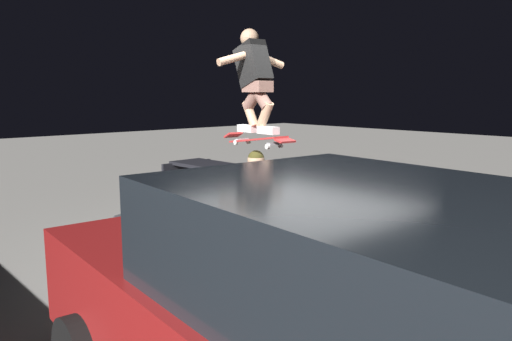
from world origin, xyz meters
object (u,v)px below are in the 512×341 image
(ledge_box_main, at_px, (278,237))
(picnic_table_back, at_px, (213,178))
(skater_airborne, at_px, (254,76))
(kicker_ramp, at_px, (164,230))
(person_sitting_on_ledge, at_px, (249,202))
(skateboard, at_px, (258,140))
(parked_car, at_px, (341,332))

(ledge_box_main, distance_m, picnic_table_back, 3.04)
(skater_airborne, distance_m, picnic_table_back, 3.71)
(skater_airborne, relative_size, kicker_ramp, 0.82)
(ledge_box_main, distance_m, person_sitting_on_ledge, 0.65)
(kicker_ramp, distance_m, picnic_table_back, 1.98)
(skater_airborne, xyz_separation_m, picnic_table_back, (2.90, -1.60, -1.68))
(person_sitting_on_ledge, height_order, kicker_ramp, person_sitting_on_ledge)
(kicker_ramp, height_order, picnic_table_back, picnic_table_back)
(kicker_ramp, relative_size, picnic_table_back, 0.78)
(picnic_table_back, bearing_deg, skateboard, 151.52)
(person_sitting_on_ledge, height_order, skateboard, skateboard)
(kicker_ramp, bearing_deg, skater_airborne, -178.79)
(person_sitting_on_ledge, bearing_deg, picnic_table_back, -29.52)
(skater_airborne, bearing_deg, kicker_ramp, 1.21)
(skateboard, xyz_separation_m, picnic_table_back, (2.95, -1.60, -0.99))
(kicker_ramp, distance_m, parked_car, 4.82)
(person_sitting_on_ledge, bearing_deg, skater_airborne, 164.91)
(skater_airborne, distance_m, parked_car, 3.39)
(ledge_box_main, xyz_separation_m, skateboard, (-0.14, 0.46, 1.23))
(person_sitting_on_ledge, relative_size, skateboard, 1.30)
(kicker_ramp, height_order, parked_car, parked_car)
(person_sitting_on_ledge, distance_m, picnic_table_back, 3.18)
(skater_airborne, height_order, kicker_ramp, skater_airborne)
(person_sitting_on_ledge, relative_size, skater_airborne, 1.20)
(person_sitting_on_ledge, bearing_deg, kicker_ramp, 2.55)
(ledge_box_main, height_order, kicker_ramp, ledge_box_main)
(kicker_ramp, relative_size, parked_car, 0.32)
(skateboard, xyz_separation_m, skater_airborne, (0.06, -0.00, 0.69))
(skateboard, height_order, kicker_ramp, skateboard)
(skater_airborne, relative_size, parked_car, 0.26)
(parked_car, bearing_deg, skateboard, -34.29)
(person_sitting_on_ledge, xyz_separation_m, parked_car, (-2.71, 1.76, 0.04))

